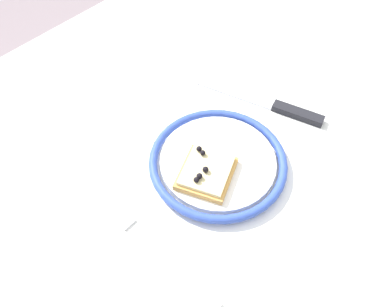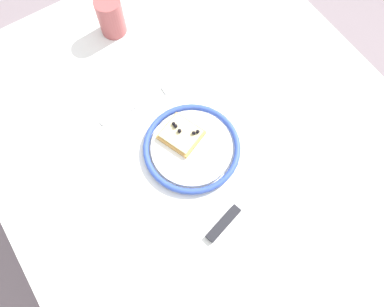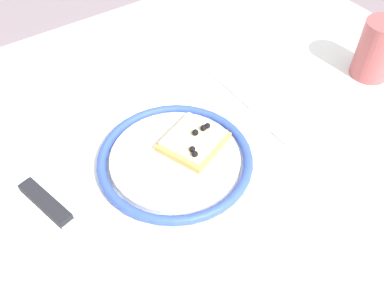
% 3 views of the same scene
% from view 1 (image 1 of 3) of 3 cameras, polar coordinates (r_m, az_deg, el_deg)
% --- Properties ---
extents(ground_plane, '(6.00, 6.00, 0.00)m').
position_cam_1_polar(ground_plane, '(1.30, 2.02, -18.85)').
color(ground_plane, gray).
extents(dining_table, '(1.19, 0.91, 0.74)m').
position_cam_1_polar(dining_table, '(0.71, 3.53, -1.74)').
color(dining_table, white).
rests_on(dining_table, ground_plane).
extents(plate, '(0.22, 0.22, 0.02)m').
position_cam_1_polar(plate, '(0.60, 3.85, -1.23)').
color(plate, white).
rests_on(plate, dining_table).
extents(pizza_slice_near, '(0.10, 0.10, 0.02)m').
position_cam_1_polar(pizza_slice_near, '(0.57, 2.13, -2.79)').
color(pizza_slice_near, tan).
rests_on(pizza_slice_near, plate).
extents(knife, '(0.08, 0.24, 0.01)m').
position_cam_1_polar(knife, '(0.70, 12.90, 6.65)').
color(knife, silver).
rests_on(knife, dining_table).
extents(fork, '(0.02, 0.20, 0.00)m').
position_cam_1_polar(fork, '(0.53, -4.56, -14.67)').
color(fork, silver).
rests_on(fork, dining_table).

